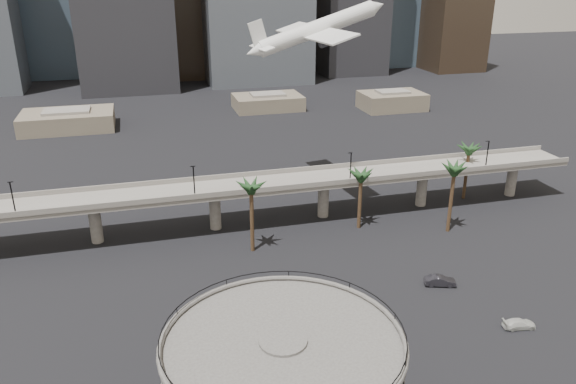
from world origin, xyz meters
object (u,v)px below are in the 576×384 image
object	(u,v)px
overpass	(270,188)
car_c	(519,324)
car_b	(440,281)
airborne_jet	(317,29)
car_a	(353,334)

from	to	relation	value
overpass	car_c	world-z (taller)	overpass
car_b	airborne_jet	bearing A→B (deg)	28.06
airborne_jet	car_a	size ratio (longest dim) A/B	6.97
car_a	car_c	xyz separation A→B (m)	(23.50, -3.84, -0.10)
car_a	car_c	size ratio (longest dim) A/B	0.97
overpass	car_a	distance (m)	40.55
airborne_jet	car_c	size ratio (longest dim) A/B	6.78
airborne_jet	car_c	bearing A→B (deg)	-84.89
airborne_jet	car_a	xyz separation A→B (m)	(-11.08, -52.05, -34.99)
airborne_jet	car_b	bearing A→B (deg)	-87.50
overpass	car_a	xyz separation A→B (m)	(1.82, -39.97, -6.57)
overpass	airborne_jet	world-z (taller)	airborne_jet
car_a	car_b	xyz separation A→B (m)	(18.55, 9.32, 0.05)
overpass	airborne_jet	xyz separation A→B (m)	(12.91, 12.08, 28.41)
car_b	car_c	world-z (taller)	car_b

